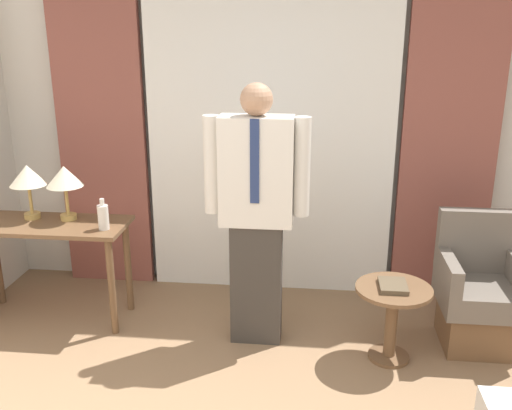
% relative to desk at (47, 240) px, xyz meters
% --- Properties ---
extents(wall_back, '(10.00, 0.06, 2.70)m').
position_rel_desk_xyz_m(wall_back, '(1.54, 0.83, 0.74)').
color(wall_back, silver).
rests_on(wall_back, ground_plane).
extents(curtain_sheer_center, '(1.90, 0.06, 2.58)m').
position_rel_desk_xyz_m(curtain_sheer_center, '(1.54, 0.70, 0.68)').
color(curtain_sheer_center, white).
rests_on(curtain_sheer_center, ground_plane).
extents(curtain_drape_left, '(0.70, 0.06, 2.58)m').
position_rel_desk_xyz_m(curtain_drape_left, '(0.19, 0.70, 0.68)').
color(curtain_drape_left, brown).
rests_on(curtain_drape_left, ground_plane).
extents(curtain_drape_right, '(0.70, 0.06, 2.58)m').
position_rel_desk_xyz_m(curtain_drape_right, '(2.88, 0.70, 0.68)').
color(curtain_drape_right, brown).
rests_on(curtain_drape_right, ground_plane).
extents(desk, '(1.16, 0.47, 0.74)m').
position_rel_desk_xyz_m(desk, '(0.00, 0.00, 0.00)').
color(desk, brown).
rests_on(desk, ground_plane).
extents(table_lamp_left, '(0.26, 0.26, 0.39)m').
position_rel_desk_xyz_m(table_lamp_left, '(-0.14, 0.09, 0.43)').
color(table_lamp_left, tan).
rests_on(table_lamp_left, desk).
extents(table_lamp_right, '(0.26, 0.26, 0.39)m').
position_rel_desk_xyz_m(table_lamp_right, '(0.14, 0.09, 0.43)').
color(table_lamp_right, tan).
rests_on(table_lamp_right, desk).
extents(bottle_by_lamp, '(0.07, 0.07, 0.22)m').
position_rel_desk_xyz_m(bottle_by_lamp, '(0.46, -0.08, 0.22)').
color(bottle_by_lamp, silver).
rests_on(bottle_by_lamp, desk).
extents(person, '(0.68, 0.22, 1.75)m').
position_rel_desk_xyz_m(person, '(1.52, -0.14, 0.33)').
color(person, '#38332D').
rests_on(person, ground_plane).
extents(armchair, '(0.53, 0.54, 0.89)m').
position_rel_desk_xyz_m(armchair, '(3.01, -0.03, -0.27)').
color(armchair, brown).
rests_on(armchair, ground_plane).
extents(side_table, '(0.48, 0.48, 0.51)m').
position_rel_desk_xyz_m(side_table, '(2.40, -0.30, -0.27)').
color(side_table, brown).
rests_on(side_table, ground_plane).
extents(book, '(0.17, 0.22, 0.03)m').
position_rel_desk_xyz_m(book, '(2.40, -0.30, -0.09)').
color(book, brown).
rests_on(book, side_table).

